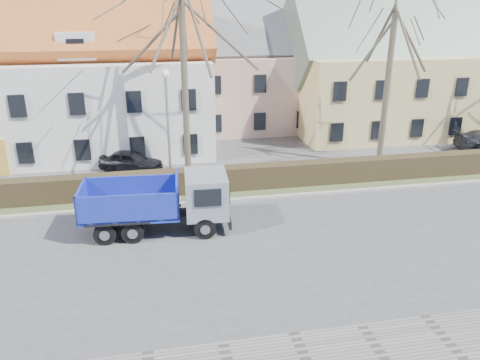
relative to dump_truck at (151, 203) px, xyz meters
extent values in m
plane|color=#454547|center=(4.18, -1.95, -1.34)|extent=(120.00, 120.00, 0.00)
cube|color=gray|center=(4.18, 2.65, -1.28)|extent=(80.00, 0.30, 0.12)
cube|color=#3F4C2A|center=(4.18, 4.25, -1.29)|extent=(80.00, 3.00, 0.10)
cube|color=#2D2416|center=(4.18, 4.05, -0.69)|extent=(60.00, 0.90, 1.30)
imported|color=black|center=(-1.13, 8.27, -0.69)|extent=(4.11, 2.93, 1.30)
camera|label=1|loc=(0.32, -19.27, 8.31)|focal=35.00mm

